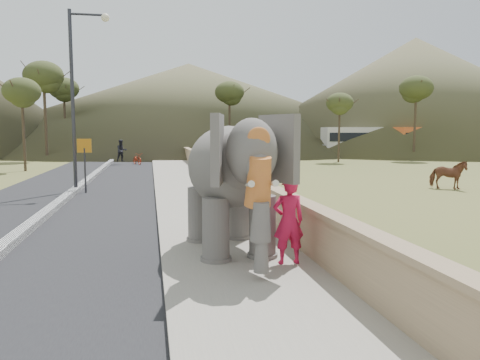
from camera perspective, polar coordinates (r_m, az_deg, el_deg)
name	(u,v)px	position (r m, az deg, el deg)	size (l,w,h in m)	color
ground	(226,249)	(11.00, -1.77, -8.46)	(160.00, 160.00, 0.00)	olive
road	(71,196)	(20.96, -19.91, -1.83)	(7.00, 120.00, 0.03)	black
median	(71,194)	(20.95, -19.92, -1.57)	(0.35, 120.00, 0.22)	black
walkway	(190,192)	(20.76, -6.16, -1.41)	(3.00, 120.00, 0.15)	#9E9687
parapet	(226,180)	(20.90, -1.66, -0.01)	(0.30, 120.00, 1.10)	tan
lamppost	(79,82)	(22.23, -19.00, 11.19)	(1.76, 0.36, 8.00)	#28292D
signboard	(85,156)	(21.55, -18.42, 2.78)	(0.60, 0.08, 2.40)	#2D2D33
cow	(448,175)	(24.06, 24.02, 0.58)	(0.74, 1.62, 1.37)	brown
distant_car	(326,150)	(49.82, 10.47, 3.60)	(1.70, 4.23, 1.44)	silver
bus_white	(374,142)	(51.74, 16.03, 4.48)	(2.50, 11.00, 3.10)	silver
bus_orange	(439,142)	(53.65, 23.12, 4.28)	(2.50, 11.00, 3.10)	orange
hill_right	(414,94)	(73.18, 20.44, 9.78)	(56.00, 56.00, 16.00)	brown
hill_far	(189,105)	(80.91, -6.22, 9.02)	(80.00, 80.00, 14.00)	brown
elephant_and_man	(230,185)	(10.24, -1.26, -0.61)	(2.40, 4.09, 2.86)	slate
motorcyclist	(129,155)	(38.91, -13.35, 3.02)	(2.35, 1.85, 2.03)	#9A230E
trees	(164,115)	(42.13, -9.29, 7.86)	(42.75, 43.78, 9.26)	#473828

